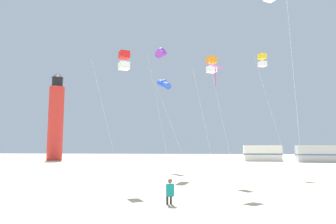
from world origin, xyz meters
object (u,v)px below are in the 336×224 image
object	(u,v)px
kite_diamond_magenta	(215,70)
rv_van_silver	(317,154)
rv_van_white	(262,153)
kite_box_orange	(212,65)
kite_flyer_standing	(170,191)
kite_tube_violet	(161,53)
kite_box_gold	(262,60)
kite_tube_blue	(164,84)
lighthouse_distant	(56,119)
kite_box_scarlet	(124,61)

from	to	relation	value
kite_diamond_magenta	rv_van_silver	world-z (taller)	kite_diamond_magenta
rv_van_silver	rv_van_white	bearing A→B (deg)	165.24
kite_box_orange	rv_van_silver	distance (m)	36.40
kite_flyer_standing	kite_tube_violet	distance (m)	16.51
kite_tube_violet	rv_van_silver	world-z (taller)	kite_tube_violet
kite_box_gold	kite_tube_blue	size ratio (longest dim) A/B	1.10
kite_box_orange	kite_tube_violet	distance (m)	6.51
rv_van_white	rv_van_silver	distance (m)	8.71
lighthouse_distant	rv_van_white	size ratio (longest dim) A/B	2.56
kite_box_gold	rv_van_white	distance (m)	29.72
rv_van_white	rv_van_silver	xyz separation A→B (m)	(8.24, -2.80, 0.00)
kite_flyer_standing	kite_box_gold	distance (m)	18.53
kite_box_gold	kite_diamond_magenta	xyz separation A→B (m)	(-4.83, -10.28, -3.42)
kite_diamond_magenta	rv_van_white	size ratio (longest dim) A/B	1.13
kite_box_orange	kite_box_gold	world-z (taller)	kite_box_gold
kite_flyer_standing	rv_van_silver	size ratio (longest dim) A/B	0.18
kite_tube_blue	kite_tube_violet	bearing A→B (deg)	-86.04
lighthouse_distant	rv_van_silver	xyz separation A→B (m)	(46.43, -2.06, -6.45)
kite_flyer_standing	rv_van_silver	bearing A→B (deg)	-130.49
kite_tube_blue	rv_van_white	xyz separation A→B (m)	(14.73, 23.72, -7.86)
kite_flyer_standing	kite_tube_violet	bearing A→B (deg)	-93.63
kite_box_scarlet	kite_diamond_magenta	bearing A→B (deg)	-7.45
kite_tube_violet	kite_diamond_magenta	xyz separation A→B (m)	(4.29, -8.93, -3.99)
kite_flyer_standing	kite_tube_blue	distance (m)	20.31
kite_tube_blue	kite_box_scarlet	xyz separation A→B (m)	(-0.88, -13.68, -1.36)
rv_van_white	rv_van_silver	bearing A→B (deg)	-15.58
kite_box_orange	kite_box_scarlet	bearing A→B (deg)	-144.63
kite_diamond_magenta	rv_van_white	world-z (taller)	kite_diamond_magenta
kite_tube_blue	kite_box_orange	bearing A→B (deg)	-64.27
kite_box_orange	kite_box_gold	distance (m)	7.61
kite_tube_blue	lighthouse_distant	bearing A→B (deg)	135.58
kite_tube_violet	kite_tube_blue	size ratio (longest dim) A/B	1.17
kite_box_scarlet	lighthouse_distant	distance (m)	43.06
kite_tube_violet	kite_box_scarlet	bearing A→B (deg)	-98.70
rv_van_silver	kite_tube_violet	bearing A→B (deg)	-126.55
lighthouse_distant	kite_box_gold	bearing A→B (deg)	-39.44
kite_box_gold	kite_box_scarlet	distance (m)	14.32
kite_box_orange	rv_van_white	distance (m)	35.65
kite_flyer_standing	kite_box_gold	xyz separation A→B (m)	(7.07, 14.09, 9.74)
kite_tube_violet	lighthouse_distant	xyz separation A→B (m)	(-23.83, 28.46, -3.08)
kite_box_gold	kite_box_scarlet	xyz separation A→B (m)	(-10.38, -9.56, -2.47)
kite_tube_violet	kite_box_scarlet	distance (m)	8.84
rv_van_white	rv_van_silver	size ratio (longest dim) A/B	1.00
kite_box_scarlet	rv_van_silver	xyz separation A→B (m)	(23.85, 34.60, -6.49)
kite_box_gold	rv_van_silver	xyz separation A→B (m)	(13.47, 25.05, -8.96)
kite_box_scarlet	kite_flyer_standing	bearing A→B (deg)	-53.86
kite_box_scarlet	lighthouse_distant	bearing A→B (deg)	121.62
kite_tube_blue	lighthouse_distant	distance (m)	32.86
kite_tube_blue	kite_diamond_magenta	distance (m)	15.33
rv_van_silver	kite_diamond_magenta	bearing A→B (deg)	-113.37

